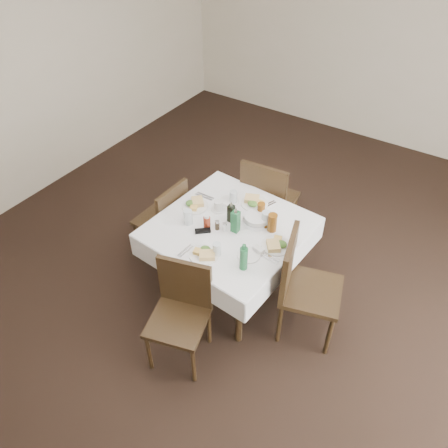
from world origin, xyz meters
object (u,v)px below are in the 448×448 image
Objects in this scene: chair_south at (181,307)px; chair_east at (301,282)px; chair_north at (267,197)px; water_w at (188,217)px; water_e at (266,219)px; oil_cruet_dark at (231,213)px; coffee_mug at (219,206)px; ketchup_bottle at (207,222)px; green_bottle at (244,258)px; dining_table at (229,234)px; water_n at (233,197)px; water_s at (217,249)px; chair_west at (166,217)px; bread_basket at (256,220)px; oil_cruet_green at (236,221)px.

chair_east reaches higher than chair_south.
water_w is (-0.27, -0.91, 0.26)m from chair_north.
water_e is (0.20, 0.94, 0.32)m from chair_south.
water_e is 0.30m from oil_cruet_dark.
oil_cruet_dark is 1.53× the size of coffee_mug.
ketchup_bottle is at bearing -97.27° from chair_north.
green_bottle is (0.50, -0.23, 0.05)m from ketchup_bottle.
dining_table is 10.19× the size of water_n.
oil_cruet_dark is (0.12, -0.23, 0.03)m from water_n.
water_e is at bearing 34.30° from dining_table.
water_w reaches higher than coffee_mug.
ketchup_bottle is (-0.25, 0.23, 0.00)m from water_s.
green_bottle is (1.09, -0.37, 0.36)m from chair_west.
chair_north is at bearing 82.73° from ketchup_bottle.
water_n is 0.99× the size of ketchup_bottle.
water_s is at bearing -72.32° from oil_cruet_dark.
dining_table is at bearing -145.70° from water_e.
coffee_mug is (-0.93, 0.20, 0.24)m from chair_east.
chair_north reaches higher than water_e.
bread_basket is at bearing 41.08° from ketchup_bottle.
water_e reaches higher than coffee_mug.
chair_east is at bearing -9.77° from oil_cruet_dark.
oil_cruet_green is at bearing 23.12° from ketchup_bottle.
chair_west is at bearing 161.09° from green_bottle.
water_w is 0.37m from oil_cruet_dark.
bread_basket is 0.22m from oil_cruet_green.
coffee_mug is 0.58× the size of green_bottle.
coffee_mug is (-0.05, 0.25, -0.02)m from ketchup_bottle.
coffee_mug is (-0.05, -0.16, -0.02)m from water_n.
chair_south is 0.97m from coffee_mug.
chair_west is at bearing -171.44° from bread_basket.
chair_east reaches higher than water_e.
water_n is 0.91× the size of coffee_mug.
chair_west is at bearing -171.30° from water_e.
oil_cruet_dark is 0.22m from ketchup_bottle.
water_e is (0.99, 0.15, 0.33)m from chair_west.
water_w is at bearing -110.50° from water_n.
chair_east reaches higher than oil_cruet_dark.
water_e is 0.27m from oil_cruet_green.
water_w is 1.07× the size of ketchup_bottle.
chair_south is at bearing -97.16° from bread_basket.
bread_basket is 0.55m from green_bottle.
chair_north reaches higher than dining_table.
water_s is (0.84, -0.37, 0.32)m from chair_west.
water_s is at bearing 178.67° from green_bottle.
oil_cruet_green reaches higher than ketchup_bottle.
chair_east is at bearing -21.98° from bread_basket.
ketchup_bottle is (-0.15, -0.12, 0.15)m from dining_table.
water_e is 0.56× the size of oil_cruet_green.
chair_north is 1.13× the size of chair_west.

